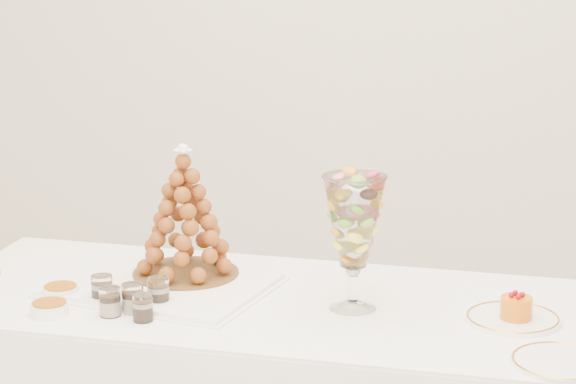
# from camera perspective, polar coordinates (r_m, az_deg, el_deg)

# --- Properties ---
(lace_tray) EXTENTS (0.61, 0.51, 0.02)m
(lace_tray) POSITION_cam_1_polar(r_m,az_deg,el_deg) (2.98, -6.42, -4.73)
(lace_tray) COLOR white
(lace_tray) RESTS_ON buffet_table
(macaron_vase) EXTENTS (0.16, 0.16, 0.34)m
(macaron_vase) POSITION_cam_1_polar(r_m,az_deg,el_deg) (2.77, 3.37, -1.58)
(macaron_vase) COLOR white
(macaron_vase) RESTS_ON buffet_table
(cake_plate) EXTENTS (0.23, 0.23, 0.01)m
(cake_plate) POSITION_cam_1_polar(r_m,az_deg,el_deg) (2.79, 11.34, -6.34)
(cake_plate) COLOR white
(cake_plate) RESTS_ON buffet_table
(spare_plate) EXTENTS (0.22, 0.22, 0.01)m
(spare_plate) POSITION_cam_1_polar(r_m,az_deg,el_deg) (2.56, 13.70, -8.40)
(spare_plate) COLOR white
(spare_plate) RESTS_ON buffet_table
(verrine_a) EXTENTS (0.06, 0.06, 0.07)m
(verrine_a) POSITION_cam_1_polar(r_m,az_deg,el_deg) (2.89, -9.43, -4.90)
(verrine_a) COLOR white
(verrine_a) RESTS_ON buffet_table
(verrine_b) EXTENTS (0.06, 0.06, 0.07)m
(verrine_b) POSITION_cam_1_polar(r_m,az_deg,el_deg) (2.81, -7.90, -5.36)
(verrine_b) COLOR white
(verrine_b) RESTS_ON buffet_table
(verrine_c) EXTENTS (0.06, 0.06, 0.08)m
(verrine_c) POSITION_cam_1_polar(r_m,az_deg,el_deg) (2.84, -6.61, -5.10)
(verrine_c) COLOR white
(verrine_c) RESTS_ON buffet_table
(verrine_d) EXTENTS (0.06, 0.06, 0.07)m
(verrine_d) POSITION_cam_1_polar(r_m,az_deg,el_deg) (2.80, -9.03, -5.52)
(verrine_d) COLOR white
(verrine_d) RESTS_ON buffet_table
(verrine_e) EXTENTS (0.06, 0.06, 0.07)m
(verrine_e) POSITION_cam_1_polar(r_m,az_deg,el_deg) (2.76, -7.39, -5.85)
(verrine_e) COLOR white
(verrine_e) RESTS_ON buffet_table
(ramekin_back) EXTENTS (0.09, 0.09, 0.03)m
(ramekin_back) POSITION_cam_1_polar(r_m,az_deg,el_deg) (2.96, -11.47, -5.00)
(ramekin_back) COLOR white
(ramekin_back) RESTS_ON buffet_table
(ramekin_front) EXTENTS (0.09, 0.09, 0.03)m
(ramekin_front) POSITION_cam_1_polar(r_m,az_deg,el_deg) (2.84, -12.02, -5.83)
(ramekin_front) COLOR white
(ramekin_front) RESTS_ON buffet_table
(croquembouche) EXTENTS (0.29, 0.29, 0.36)m
(croquembouche) POSITION_cam_1_polar(r_m,az_deg,el_deg) (2.99, -5.29, -1.00)
(croquembouche) COLOR brown
(croquembouche) RESTS_ON lace_tray
(mousse_cake) EXTENTS (0.08, 0.08, 0.07)m
(mousse_cake) POSITION_cam_1_polar(r_m,az_deg,el_deg) (2.78, 11.52, -5.76)
(mousse_cake) COLOR #D7650A
(mousse_cake) RESTS_ON cake_plate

